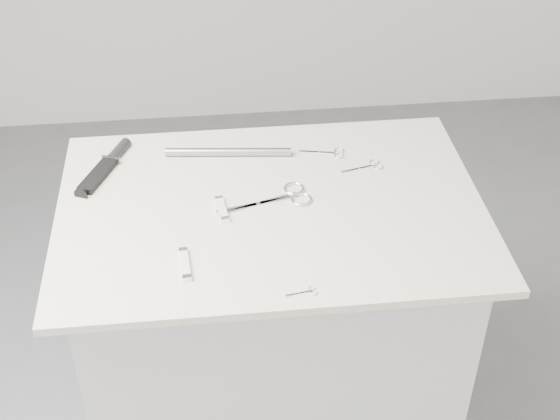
{
  "coord_description": "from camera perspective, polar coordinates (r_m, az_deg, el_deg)",
  "views": [
    {
      "loc": [
        -0.14,
        -1.45,
        2.02
      ],
      "look_at": [
        0.02,
        -0.02,
        0.92
      ],
      "focal_mm": 50.0,
      "sensor_mm": 36.0,
      "label": 1
    }
  ],
  "objects": [
    {
      "name": "display_board",
      "position": [
        1.83,
        -0.68,
        0.11
      ],
      "size": [
        1.0,
        0.7,
        0.02
      ],
      "primitive_type": "cube",
      "color": "beige",
      "rests_on": "plinth"
    },
    {
      "name": "embroidery_scissors_a",
      "position": [
        1.97,
        6.47,
        3.18
      ],
      "size": [
        0.11,
        0.06,
        0.0
      ],
      "rotation": [
        0.0,
        0.0,
        0.25
      ],
      "color": "white",
      "rests_on": "display_board"
    },
    {
      "name": "pocket_knife_a",
      "position": [
        1.67,
        -6.96,
        -3.94
      ],
      "size": [
        0.03,
        0.1,
        0.01
      ],
      "rotation": [
        0.0,
        0.0,
        1.65
      ],
      "color": "beige",
      "rests_on": "display_board"
    },
    {
      "name": "tiny_scissors",
      "position": [
        1.6,
        1.88,
        -6.03
      ],
      "size": [
        0.07,
        0.03,
        0.0
      ],
      "rotation": [
        0.0,
        0.0,
        0.17
      ],
      "color": "white",
      "rests_on": "display_board"
    },
    {
      "name": "metal_rail",
      "position": [
        2.0,
        -3.82,
        4.26
      ],
      "size": [
        0.32,
        0.05,
        0.02
      ],
      "primitive_type": "cylinder",
      "rotation": [
        0.0,
        1.57,
        -0.1
      ],
      "color": "gray",
      "rests_on": "display_board"
    },
    {
      "name": "pocket_knife_b",
      "position": [
        1.81,
        -4.27,
        0.07
      ],
      "size": [
        0.03,
        0.09,
        0.01
      ],
      "rotation": [
        0.0,
        0.0,
        1.7
      ],
      "color": "beige",
      "rests_on": "display_board"
    },
    {
      "name": "plinth",
      "position": [
        2.14,
        -0.59,
        -9.71
      ],
      "size": [
        0.9,
        0.6,
        0.9
      ],
      "primitive_type": "cube",
      "color": "#BABAB7",
      "rests_on": "ground"
    },
    {
      "name": "sheathed_knife",
      "position": [
        2.0,
        -12.5,
        3.31
      ],
      "size": [
        0.12,
        0.22,
        0.03
      ],
      "rotation": [
        0.0,
        0.0,
        1.16
      ],
      "color": "black",
      "rests_on": "display_board"
    },
    {
      "name": "embroidery_scissors_b",
      "position": [
        2.01,
        3.69,
        4.2
      ],
      "size": [
        0.12,
        0.05,
        0.0
      ],
      "rotation": [
        0.0,
        0.0,
        -0.2
      ],
      "color": "white",
      "rests_on": "display_board"
    },
    {
      "name": "large_shears",
      "position": [
        1.85,
        0.27,
        0.93
      ],
      "size": [
        0.23,
        0.12,
        0.01
      ],
      "rotation": [
        0.0,
        0.0,
        0.27
      ],
      "color": "white",
      "rests_on": "display_board"
    }
  ]
}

